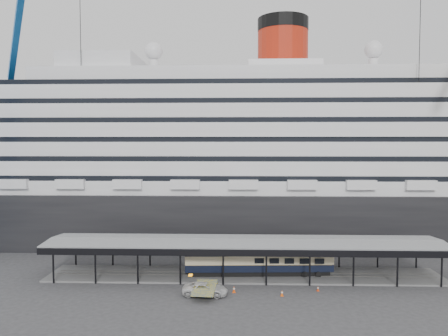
% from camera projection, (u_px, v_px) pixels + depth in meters
% --- Properties ---
extents(ground, '(200.00, 200.00, 0.00)m').
position_uv_depth(ground, '(245.00, 287.00, 57.60)').
color(ground, '#343436').
rests_on(ground, ground).
extents(cruise_ship, '(130.00, 30.00, 43.90)m').
position_uv_depth(cruise_ship, '(243.00, 147.00, 88.55)').
color(cruise_ship, black).
rests_on(cruise_ship, ground).
extents(platform_canopy, '(56.00, 9.18, 5.30)m').
position_uv_depth(platform_canopy, '(244.00, 260.00, 62.46)').
color(platform_canopy, slate).
rests_on(platform_canopy, ground).
extents(port_truck, '(5.79, 2.94, 1.57)m').
position_uv_depth(port_truck, '(205.00, 289.00, 54.45)').
color(port_truck, silver).
rests_on(port_truck, ground).
extents(pullman_carriage, '(21.05, 3.73, 20.56)m').
position_uv_depth(pullman_carriage, '(259.00, 259.00, 62.39)').
color(pullman_carriage, black).
rests_on(pullman_carriage, ground).
extents(traffic_cone_left, '(0.43, 0.43, 0.83)m').
position_uv_depth(traffic_cone_left, '(234.00, 289.00, 55.51)').
color(traffic_cone_left, '#ED4D0D').
rests_on(traffic_cone_left, ground).
extents(traffic_cone_mid, '(0.45, 0.45, 0.77)m').
position_uv_depth(traffic_cone_mid, '(282.00, 293.00, 54.22)').
color(traffic_cone_mid, '#EB570D').
rests_on(traffic_cone_mid, ground).
extents(traffic_cone_right, '(0.40, 0.40, 0.66)m').
position_uv_depth(traffic_cone_right, '(318.00, 288.00, 56.08)').
color(traffic_cone_right, red).
rests_on(traffic_cone_right, ground).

